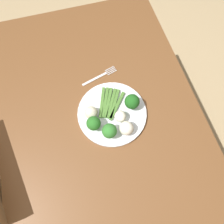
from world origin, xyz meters
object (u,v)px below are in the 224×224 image
dining_table (105,136)px  cauliflower_front (126,128)px  cauliflower_edge (120,116)px  fork (100,76)px  asparagus_bundle (110,103)px  broccoli_front_left (109,131)px  broccoli_outer_edge (94,123)px  broccoli_back (132,102)px  cauliflower_near_center (91,112)px  plate (112,113)px

dining_table → cauliflower_front: size_ratio=24.70×
cauliflower_edge → fork: 0.22m
asparagus_bundle → broccoli_front_left: broccoli_front_left is taller
broccoli_outer_edge → broccoli_back: size_ratio=0.92×
asparagus_bundle → cauliflower_edge: bearing=-134.9°
cauliflower_front → fork: size_ratio=0.33×
fork → cauliflower_near_center: bearing=-129.5°
broccoli_back → cauliflower_edge: broccoli_back is taller
asparagus_bundle → broccoli_back: 0.09m
broccoli_front_left → cauliflower_near_center: (-0.09, -0.05, -0.01)m
broccoli_back → cauliflower_near_center: bearing=-92.1°
asparagus_bundle → broccoli_front_left: size_ratio=2.18×
broccoli_front_left → cauliflower_front: 0.07m
broccoli_outer_edge → broccoli_back: (-0.04, 0.16, 0.00)m
fork → broccoli_back: bearing=-79.5°
asparagus_bundle → broccoli_outer_edge: (0.08, -0.08, 0.03)m
dining_table → broccoli_front_left: bearing=26.0°
asparagus_bundle → fork: asparagus_bundle is taller
broccoli_front_left → broccoli_outer_edge: size_ratio=1.03×
cauliflower_edge → plate: bearing=-143.7°
broccoli_back → cauliflower_front: size_ratio=1.32×
plate → dining_table: bearing=-42.9°
plate → cauliflower_near_center: size_ratio=5.49×
cauliflower_edge → cauliflower_front: size_ratio=0.85×
asparagus_bundle → broccoli_back: (0.03, 0.08, 0.04)m
broccoli_front_left → cauliflower_near_center: size_ratio=1.36×
broccoli_outer_edge → fork: (-0.22, 0.08, -0.05)m
broccoli_front_left → broccoli_outer_edge: (-0.04, -0.05, -0.00)m
cauliflower_edge → fork: size_ratio=0.28×
broccoli_back → asparagus_bundle: bearing=-111.6°
broccoli_front_left → fork: (-0.27, 0.03, -0.05)m
broccoli_outer_edge → cauliflower_front: broccoli_outer_edge is taller
dining_table → cauliflower_edge: (-0.02, 0.07, 0.14)m
fork → broccoli_front_left: bearing=-111.6°
plate → cauliflower_near_center: cauliflower_near_center is taller
asparagus_bundle → broccoli_back: size_ratio=2.06×
asparagus_bundle → broccoli_outer_edge: 0.12m
broccoli_outer_edge → broccoli_back: broccoli_back is taller
cauliflower_near_center → broccoli_back: bearing=87.9°
plate → broccoli_back: bearing=94.4°
asparagus_bundle → cauliflower_near_center: 0.09m
dining_table → cauliflower_near_center: 0.16m
broccoli_back → cauliflower_near_center: size_ratio=1.43×
asparagus_bundle → cauliflower_front: 0.13m
broccoli_back → cauliflower_edge: bearing=-55.9°
cauliflower_edge → fork: cauliflower_edge is taller
dining_table → asparagus_bundle: bearing=151.3°
cauliflower_near_center → broccoli_front_left: bearing=26.7°
broccoli_outer_edge → cauliflower_near_center: bearing=178.7°
cauliflower_edge → broccoli_front_left: bearing=-48.9°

